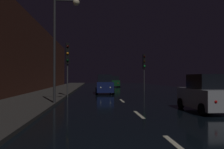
{
  "coord_description": "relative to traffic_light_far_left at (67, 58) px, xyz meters",
  "views": [
    {
      "loc": [
        -2.21,
        -2.85,
        1.81
      ],
      "look_at": [
        -0.41,
        19.1,
        2.07
      ],
      "focal_mm": 36.93,
      "sensor_mm": 36.0,
      "label": 1
    }
  ],
  "objects": [
    {
      "name": "ground",
      "position": [
        4.52,
        6.36,
        -3.57
      ],
      "size": [
        26.05,
        84.0,
        0.02
      ],
      "primitive_type": "cube",
      "color": "black"
    },
    {
      "name": "sidewalk_left",
      "position": [
        -2.3,
        6.36,
        -3.49
      ],
      "size": [
        4.4,
        84.0,
        0.15
      ],
      "primitive_type": "cube",
      "color": "#33302D",
      "rests_on": "ground"
    },
    {
      "name": "building_facade_left",
      "position": [
        -4.9,
        2.86,
        0.74
      ],
      "size": [
        0.8,
        63.0,
        8.61
      ],
      "primitive_type": "cube",
      "color": "#472319",
      "rests_on": "ground"
    },
    {
      "name": "lane_centerline",
      "position": [
        4.52,
        -5.62,
        -3.56
      ],
      "size": [
        0.16,
        23.42,
        0.01
      ],
      "color": "beige",
      "rests_on": "ground"
    },
    {
      "name": "traffic_light_far_left",
      "position": [
        0.0,
        0.0,
        0.0
      ],
      "size": [
        0.36,
        0.48,
        4.9
      ],
      "rotation": [
        0.0,
        0.0,
        -1.39
      ],
      "color": "#38383A",
      "rests_on": "ground"
    },
    {
      "name": "traffic_light_far_right",
      "position": [
        9.05,
        9.02,
        -0.04
      ],
      "size": [
        0.32,
        0.47,
        4.85
      ],
      "rotation": [
        0.0,
        0.0,
        -1.52
      ],
      "color": "#38383A",
      "rests_on": "ground"
    },
    {
      "name": "streetlamp_overhead",
      "position": [
        0.26,
        -5.78,
        1.08
      ],
      "size": [
        1.7,
        0.44,
        6.96
      ],
      "color": "#2D2D30",
      "rests_on": "ground"
    },
    {
      "name": "car_approaching_headlights",
      "position": [
        3.56,
        4.45,
        -2.6
      ],
      "size": [
        1.93,
        4.19,
        2.11
      ],
      "rotation": [
        0.0,
        0.0,
        -1.57
      ],
      "color": "#141E51",
      "rests_on": "ground"
    },
    {
      "name": "car_parked_right_near",
      "position": [
        8.25,
        -9.22,
        -2.66
      ],
      "size": [
        1.8,
        3.9,
        1.97
      ],
      "rotation": [
        0.0,
        0.0,
        1.57
      ],
      "color": "#A5A8AD",
      "rests_on": "ground"
    },
    {
      "name": "car_distant_taillights",
      "position": [
        6.33,
        22.35,
        -2.63
      ],
      "size": [
        1.86,
        4.03,
        2.03
      ],
      "rotation": [
        0.0,
        0.0,
        1.57
      ],
      "color": "#0F3819",
      "rests_on": "ground"
    }
  ]
}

